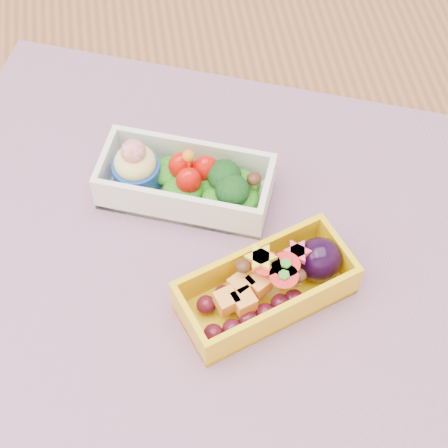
{
  "coord_description": "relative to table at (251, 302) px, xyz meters",
  "views": [
    {
      "loc": [
        -0.08,
        -0.35,
        1.34
      ],
      "look_at": [
        -0.03,
        0.01,
        0.79
      ],
      "focal_mm": 59.26,
      "sensor_mm": 36.0,
      "label": 1
    }
  ],
  "objects": [
    {
      "name": "bento_yellow",
      "position": [
        0.0,
        -0.05,
        0.12
      ],
      "size": [
        0.17,
        0.11,
        0.05
      ],
      "rotation": [
        0.0,
        0.0,
        0.34
      ],
      "color": "yellow",
      "rests_on": "placemat"
    },
    {
      "name": "table",
      "position": [
        0.0,
        0.0,
        0.0
      ],
      "size": [
        1.2,
        0.8,
        0.75
      ],
      "color": "brown",
      "rests_on": "ground"
    },
    {
      "name": "bento_white",
      "position": [
        -0.05,
        0.07,
        0.12
      ],
      "size": [
        0.18,
        0.13,
        0.07
      ],
      "rotation": [
        0.0,
        0.0,
        -0.38
      ],
      "color": "white",
      "rests_on": "placemat"
    },
    {
      "name": "placemat",
      "position": [
        -0.03,
        0.0,
        0.1
      ],
      "size": [
        0.7,
        0.63,
        0.0
      ],
      "primitive_type": "cube",
      "rotation": [
        0.0,
        0.0,
        -0.39
      ],
      "color": "#A47194",
      "rests_on": "table"
    }
  ]
}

